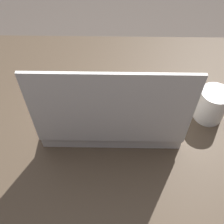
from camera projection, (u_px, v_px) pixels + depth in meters
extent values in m
plane|color=#564C44|center=(108.00, 203.00, 1.42)|extent=(8.00, 8.00, 0.00)
cube|color=#4C3D2D|center=(105.00, 113.00, 0.83)|extent=(1.25, 0.80, 0.03)
cylinder|color=#4C3D2D|center=(221.00, 110.00, 1.35)|extent=(0.06, 0.06, 0.75)
cube|color=white|center=(112.00, 115.00, 0.80)|extent=(0.38, 0.23, 0.01)
cube|color=white|center=(113.00, 85.00, 0.86)|extent=(0.38, 0.01, 0.04)
cube|color=white|center=(111.00, 141.00, 0.71)|extent=(0.38, 0.01, 0.04)
cube|color=white|center=(174.00, 112.00, 0.78)|extent=(0.01, 0.23, 0.04)
cube|color=white|center=(50.00, 110.00, 0.79)|extent=(0.01, 0.23, 0.04)
cube|color=white|center=(111.00, 111.00, 0.61)|extent=(0.38, 0.01, 0.23)
torus|color=#B77A38|center=(155.00, 97.00, 0.84)|extent=(0.06, 0.06, 0.02)
ellipsoid|color=#381E11|center=(126.00, 95.00, 0.83)|extent=(0.06, 0.06, 0.03)
torus|color=#381E11|center=(97.00, 96.00, 0.84)|extent=(0.06, 0.06, 0.02)
torus|color=white|center=(69.00, 97.00, 0.84)|extent=(0.06, 0.06, 0.02)
ellipsoid|color=black|center=(157.00, 112.00, 0.79)|extent=(0.06, 0.06, 0.03)
ellipsoid|color=tan|center=(127.00, 113.00, 0.79)|extent=(0.06, 0.06, 0.03)
ellipsoid|color=black|center=(97.00, 112.00, 0.79)|extent=(0.06, 0.06, 0.04)
ellipsoid|color=#381E11|center=(68.00, 112.00, 0.79)|extent=(0.06, 0.06, 0.03)
ellipsoid|color=#9E6633|center=(159.00, 130.00, 0.74)|extent=(0.06, 0.06, 0.03)
torus|color=tan|center=(127.00, 133.00, 0.75)|extent=(0.06, 0.06, 0.01)
ellipsoid|color=black|center=(96.00, 130.00, 0.75)|extent=(0.06, 0.06, 0.03)
torus|color=pink|center=(66.00, 131.00, 0.75)|extent=(0.06, 0.06, 0.02)
cylinder|color=white|center=(212.00, 105.00, 0.77)|extent=(0.09, 0.09, 0.10)
cylinder|color=black|center=(216.00, 94.00, 0.73)|extent=(0.07, 0.07, 0.01)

